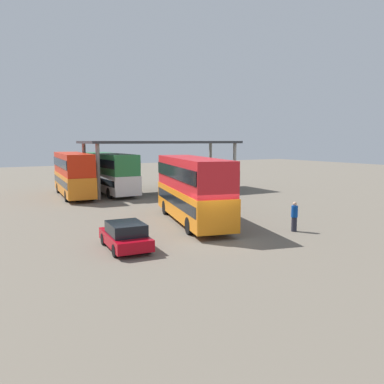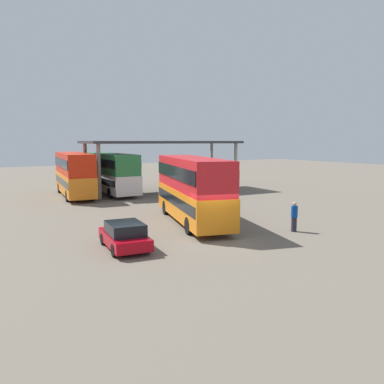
{
  "view_description": "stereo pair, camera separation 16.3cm",
  "coord_description": "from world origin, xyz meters",
  "px_view_note": "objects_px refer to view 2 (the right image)",
  "views": [
    {
      "loc": [
        -11.62,
        -17.19,
        5.3
      ],
      "look_at": [
        1.29,
        4.55,
        2.0
      ],
      "focal_mm": 36.68,
      "sensor_mm": 36.0,
      "label": 1
    },
    {
      "loc": [
        -11.48,
        -17.28,
        5.3
      ],
      "look_at": [
        1.29,
        4.55,
        2.0
      ],
      "focal_mm": 36.68,
      "sensor_mm": 36.0,
      "label": 2
    }
  ],
  "objects_px": {
    "double_decker_mid_row": "(110,171)",
    "parked_hatchback": "(125,236)",
    "double_decker_near_canopy": "(74,173)",
    "double_decker_main": "(192,187)",
    "pedestrian_waiting": "(294,217)"
  },
  "relations": [
    {
      "from": "double_decker_main",
      "to": "double_decker_mid_row",
      "type": "xyz_separation_m",
      "value": [
        0.06,
        16.57,
        -0.09
      ]
    },
    {
      "from": "double_decker_main",
      "to": "double_decker_mid_row",
      "type": "height_order",
      "value": "double_decker_main"
    },
    {
      "from": "double_decker_main",
      "to": "parked_hatchback",
      "type": "height_order",
      "value": "double_decker_main"
    },
    {
      "from": "double_decker_near_canopy",
      "to": "double_decker_mid_row",
      "type": "bearing_deg",
      "value": -78.46
    },
    {
      "from": "double_decker_near_canopy",
      "to": "pedestrian_waiting",
      "type": "distance_m",
      "value": 22.85
    },
    {
      "from": "double_decker_near_canopy",
      "to": "pedestrian_waiting",
      "type": "relative_size",
      "value": 6.07
    },
    {
      "from": "double_decker_mid_row",
      "to": "double_decker_near_canopy",
      "type": "bearing_deg",
      "value": 96.17
    },
    {
      "from": "parked_hatchback",
      "to": "pedestrian_waiting",
      "type": "xyz_separation_m",
      "value": [
        9.95,
        -1.48,
        0.21
      ]
    },
    {
      "from": "parked_hatchback",
      "to": "pedestrian_waiting",
      "type": "relative_size",
      "value": 2.24
    },
    {
      "from": "double_decker_near_canopy",
      "to": "double_decker_main",
      "type": "bearing_deg",
      "value": -161.6
    },
    {
      "from": "double_decker_main",
      "to": "double_decker_near_canopy",
      "type": "xyz_separation_m",
      "value": [
        -3.6,
        16.2,
        -0.04
      ]
    },
    {
      "from": "double_decker_main",
      "to": "double_decker_mid_row",
      "type": "bearing_deg",
      "value": 14.39
    },
    {
      "from": "double_decker_main",
      "to": "pedestrian_waiting",
      "type": "relative_size",
      "value": 6.04
    },
    {
      "from": "double_decker_mid_row",
      "to": "parked_hatchback",
      "type": "bearing_deg",
      "value": 163.67
    },
    {
      "from": "parked_hatchback",
      "to": "double_decker_mid_row",
      "type": "relative_size",
      "value": 0.36
    }
  ]
}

